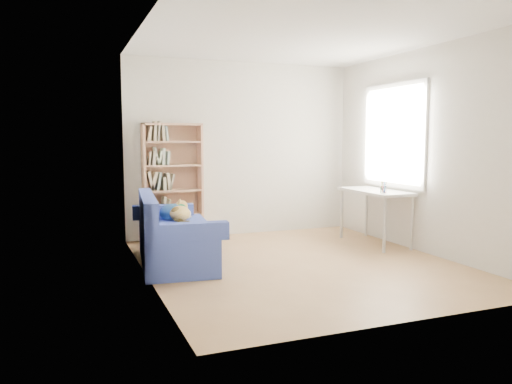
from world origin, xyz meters
TOP-DOWN VIEW (x-y plane):
  - ground at (0.00, 0.00)m, footprint 4.00×4.00m
  - room_shell at (0.10, 0.03)m, footprint 3.54×4.04m
  - sofa at (-1.37, 0.59)m, footprint 0.97×1.74m
  - bookshelf at (-1.10, 1.85)m, footprint 0.84×0.26m
  - desk at (1.47, 0.63)m, footprint 0.53×1.15m
  - pen_cup at (1.36, 0.29)m, footprint 0.08×0.08m

SIDE VIEW (x-z plane):
  - ground at x=0.00m, z-range 0.00..0.00m
  - sofa at x=-1.37m, z-range -0.10..0.72m
  - desk at x=1.47m, z-range 0.30..1.05m
  - bookshelf at x=-1.10m, z-range -0.06..1.61m
  - pen_cup at x=1.36m, z-range 0.73..0.89m
  - room_shell at x=0.10m, z-range 0.33..2.95m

